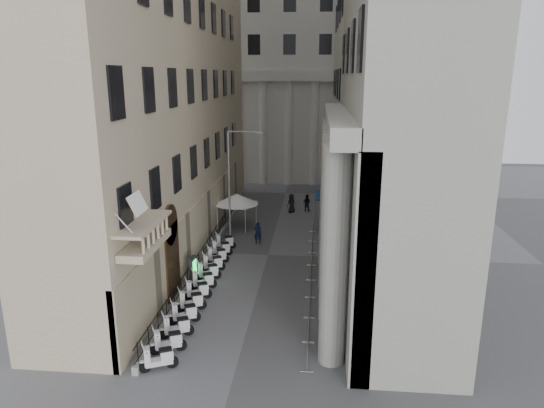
{
  "coord_description": "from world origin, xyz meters",
  "views": [
    {
      "loc": [
        3.4,
        -13.84,
        12.72
      ],
      "look_at": [
        0.51,
        16.8,
        4.5
      ],
      "focal_mm": 32.0,
      "sensor_mm": 36.0,
      "label": 1
    }
  ],
  "objects": [
    {
      "name": "scooter_2",
      "position": [
        -3.37,
        7.36,
        0.0
      ],
      "size": [
        1.51,
        1.07,
        1.5
      ],
      "primitive_type": null,
      "rotation": [
        0.0,
        0.0,
        1.98
      ],
      "color": "silver",
      "rests_on": "ground"
    },
    {
      "name": "security_tent",
      "position": [
        -3.6,
        25.98,
        2.47
      ],
      "size": [
        3.65,
        3.65,
        2.96
      ],
      "color": "silver",
      "rests_on": "ground"
    },
    {
      "name": "barrier_1",
      "position": [
        3.18,
        8.67,
        0.0
      ],
      "size": [
        0.6,
        2.4,
        1.1
      ],
      "primitive_type": null,
      "color": "#9A9DA1",
      "rests_on": "ground"
    },
    {
      "name": "scooter_6",
      "position": [
        -3.37,
        13.0,
        0.0
      ],
      "size": [
        1.51,
        1.07,
        1.5
      ],
      "primitive_type": null,
      "rotation": [
        0.0,
        0.0,
        1.98
      ],
      "color": "silver",
      "rests_on": "ground"
    },
    {
      "name": "scooter_5",
      "position": [
        -3.37,
        11.59,
        0.0
      ],
      "size": [
        1.51,
        1.07,
        1.5
      ],
      "primitive_type": null,
      "rotation": [
        0.0,
        0.0,
        1.98
      ],
      "color": "silver",
      "rests_on": "ground"
    },
    {
      "name": "barrier_3",
      "position": [
        3.18,
        13.67,
        0.0
      ],
      "size": [
        0.6,
        2.4,
        1.1
      ],
      "primitive_type": null,
      "color": "#9A9DA1",
      "rests_on": "ground"
    },
    {
      "name": "barrier_8",
      "position": [
        3.18,
        26.17,
        0.0
      ],
      "size": [
        0.6,
        2.4,
        1.1
      ],
      "primitive_type": null,
      "color": "#9A9DA1",
      "rests_on": "ground"
    },
    {
      "name": "barrier_7",
      "position": [
        3.18,
        23.67,
        0.0
      ],
      "size": [
        0.6,
        2.4,
        1.1
      ],
      "primitive_type": null,
      "color": "#9A9DA1",
      "rests_on": "ground"
    },
    {
      "name": "barrier_5",
      "position": [
        3.18,
        18.67,
        0.0
      ],
      "size": [
        0.6,
        2.4,
        1.1
      ],
      "primitive_type": null,
      "color": "#9A9DA1",
      "rests_on": "ground"
    },
    {
      "name": "pedestrian_a",
      "position": [
        -1.06,
        21.66,
        0.85
      ],
      "size": [
        0.63,
        0.42,
        1.7
      ],
      "primitive_type": "imported",
      "rotation": [
        0.0,
        0.0,
        3.17
      ],
      "color": "#0E1838",
      "rests_on": "ground"
    },
    {
      "name": "left_building",
      "position": [
        -7.5,
        22.0,
        17.0
      ],
      "size": [
        5.0,
        36.0,
        34.0
      ],
      "primitive_type": "cube",
      "color": "#B9A98E",
      "rests_on": "ground"
    },
    {
      "name": "scooter_10",
      "position": [
        -3.37,
        18.64,
        0.0
      ],
      "size": [
        1.51,
        1.07,
        1.5
      ],
      "primitive_type": null,
      "rotation": [
        0.0,
        0.0,
        1.98
      ],
      "color": "silver",
      "rests_on": "ground"
    },
    {
      "name": "street_lamp",
      "position": [
        -2.95,
        22.05,
        5.2
      ],
      "size": [
        2.83,
        0.43,
        8.68
      ],
      "rotation": [
        0.0,
        0.0,
        -0.08
      ],
      "color": "#919499",
      "rests_on": "ground"
    },
    {
      "name": "scooter_4",
      "position": [
        -3.37,
        10.18,
        0.0
      ],
      "size": [
        1.51,
        1.07,
        1.5
      ],
      "primitive_type": null,
      "rotation": [
        0.0,
        0.0,
        1.98
      ],
      "color": "silver",
      "rests_on": "ground"
    },
    {
      "name": "blue_awning",
      "position": [
        4.15,
        26.0,
        0.0
      ],
      "size": [
        1.6,
        3.0,
        3.0
      ],
      "primitive_type": null,
      "color": "navy",
      "rests_on": "ground"
    },
    {
      "name": "barrier_4",
      "position": [
        3.18,
        16.17,
        0.0
      ],
      "size": [
        0.6,
        2.4,
        1.1
      ],
      "primitive_type": null,
      "color": "#9A9DA1",
      "rests_on": "ground"
    },
    {
      "name": "scooter_3",
      "position": [
        -3.37,
        8.77,
        0.0
      ],
      "size": [
        1.51,
        1.07,
        1.5
      ],
      "primitive_type": null,
      "rotation": [
        0.0,
        0.0,
        1.98
      ],
      "color": "silver",
      "rests_on": "ground"
    },
    {
      "name": "scooter_8",
      "position": [
        -3.37,
        15.82,
        0.0
      ],
      "size": [
        1.51,
        1.07,
        1.5
      ],
      "primitive_type": null,
      "rotation": [
        0.0,
        0.0,
        1.98
      ],
      "color": "silver",
      "rests_on": "ground"
    },
    {
      "name": "pedestrian_b",
      "position": [
        2.49,
        31.42,
        0.81
      ],
      "size": [
        0.93,
        0.81,
        1.61
      ],
      "primitive_type": "imported",
      "rotation": [
        0.0,
        0.0,
        2.85
      ],
      "color": "black",
      "rests_on": "ground"
    },
    {
      "name": "pedestrian_c",
      "position": [
        1.06,
        30.61,
        0.91
      ],
      "size": [
        1.05,
        1.04,
        1.83
      ],
      "primitive_type": "imported",
      "rotation": [
        0.0,
        0.0,
        3.9
      ],
      "color": "black",
      "rests_on": "ground"
    },
    {
      "name": "scooter_1",
      "position": [
        -3.37,
        5.95,
        0.0
      ],
      "size": [
        1.51,
        1.07,
        1.5
      ],
      "primitive_type": null,
      "rotation": [
        0.0,
        0.0,
        1.98
      ],
      "color": "silver",
      "rests_on": "ground"
    },
    {
      "name": "info_kiosk",
      "position": [
        -4.19,
        13.8,
        0.89
      ],
      "size": [
        0.32,
        0.84,
        1.75
      ],
      "rotation": [
        0.0,
        0.0,
        -0.07
      ],
      "color": "black",
      "rests_on": "ground"
    },
    {
      "name": "barrier_0",
      "position": [
        3.18,
        6.17,
        0.0
      ],
      "size": [
        0.6,
        2.4,
        1.1
      ],
      "primitive_type": null,
      "color": "#9A9DA1",
      "rests_on": "ground"
    },
    {
      "name": "scooter_11",
      "position": [
        -3.37,
        20.05,
        0.0
      ],
      "size": [
        1.51,
        1.07,
        1.5
      ],
      "primitive_type": null,
      "rotation": [
        0.0,
        0.0,
        1.98
      ],
      "color": "silver",
      "rests_on": "ground"
    },
    {
      "name": "scooter_7",
      "position": [
        -3.37,
        14.41,
        0.0
      ],
      "size": [
        1.51,
        1.07,
        1.5
      ],
      "primitive_type": null,
      "rotation": [
        0.0,
        0.0,
        1.98
      ],
      "color": "silver",
      "rests_on": "ground"
    },
    {
      "name": "scooter_9",
      "position": [
        -3.37,
        17.23,
        0.0
      ],
      "size": [
        1.51,
        1.07,
        1.5
      ],
      "primitive_type": null,
      "rotation": [
        0.0,
        0.0,
        1.98
      ],
      "color": "silver",
      "rests_on": "ground"
    },
    {
      "name": "scooter_0",
      "position": [
        -3.37,
        4.54,
        0.0
      ],
      "size": [
        1.51,
        1.07,
        1.5
      ],
      "primitive_type": null,
      "rotation": [
        0.0,
        0.0,
        1.98
      ],
      "color": "silver",
      "rests_on": "ground"
    },
    {
      "name": "barrier_2",
      "position": [
        3.18,
        11.17,
        0.0
      ],
      "size": [
        0.6,
        2.4,
        1.1
      ],
      "primitive_type": null,
      "color": "#9A9DA1",
      "rests_on": "ground"
    },
    {
      "name": "far_building",
      "position": [
        0.0,
        48.0,
        15.0
      ],
      "size": [
        22.0,
        10.0,
        30.0
      ],
      "primitive_type": "cube",
      "color": "beige",
      "rests_on": "ground"
    },
    {
      "name": "iron_fence",
      "position": [
        -4.3,
        18.0,
        0.0
      ],
      "size": [
        0.3,
        28.0,
        1.4
      ],
      "primitive_type": null,
      "color": "black",
      "rests_on": "ground"
    },
    {
      "name": "barrier_6",
      "position": [
        3.18,
        21.17,
        0.0
      ],
      "size": [
        0.6,
        2.4,
        1.1
      ],
      "primitive_type": null,
      "color": "#9A9DA1",
      "rests_on": "ground"
    },
    {
      "name": "flag",
      "position": [
        -4.0,
        5.0,
        0.0
      ],
      "size": [
        1.0,
        1.4,
        8.2
      ],
      "primitive_type": null,
      "color": "#9E0C11",
      "rests_on": "ground"
    }
  ]
}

